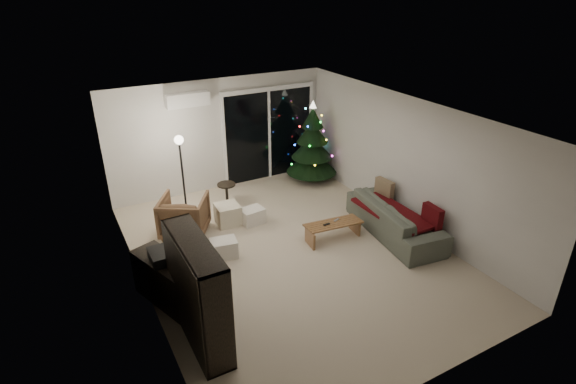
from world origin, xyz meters
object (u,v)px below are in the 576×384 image
object	(u,v)px
bookshelf	(184,297)
sofa	(395,218)
media_cabinet	(167,280)
armchair	(184,215)
coffee_table	(333,231)
christmas_tree	(312,142)

from	to	relation	value
bookshelf	sofa	size ratio (longest dim) A/B	0.67
media_cabinet	armchair	bearing A→B (deg)	46.25
bookshelf	coffee_table	bearing A→B (deg)	36.69
bookshelf	armchair	size ratio (longest dim) A/B	1.78
bookshelf	media_cabinet	world-z (taller)	bookshelf
coffee_table	sofa	bearing A→B (deg)	-12.75
media_cabinet	sofa	xyz separation A→B (m)	(4.30, -0.11, -0.04)
sofa	christmas_tree	distance (m)	2.96
coffee_table	bookshelf	bearing A→B (deg)	-151.92
media_cabinet	bookshelf	bearing A→B (deg)	-109.29
media_cabinet	sofa	size ratio (longest dim) A/B	0.52
armchair	coffee_table	distance (m)	2.80
media_cabinet	coffee_table	bearing A→B (deg)	-14.11
media_cabinet	christmas_tree	distance (m)	5.10
bookshelf	sofa	world-z (taller)	bookshelf
media_cabinet	christmas_tree	xyz separation A→B (m)	(4.23, 2.79, 0.60)
media_cabinet	sofa	world-z (taller)	media_cabinet
bookshelf	armchair	world-z (taller)	bookshelf
armchair	coffee_table	size ratio (longest dim) A/B	0.80
armchair	christmas_tree	world-z (taller)	christmas_tree
media_cabinet	christmas_tree	size ratio (longest dim) A/B	0.60
bookshelf	media_cabinet	distance (m)	1.05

